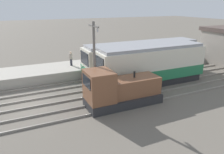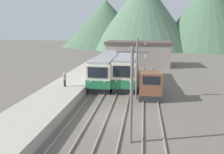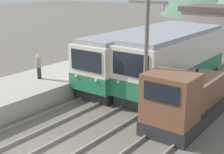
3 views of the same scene
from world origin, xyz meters
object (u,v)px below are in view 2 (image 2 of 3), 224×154
(shunting_locomotive, at_px, (150,85))
(catenary_mast_near, at_px, (132,92))
(person_on_platform, at_px, (65,79))
(commuter_train_left, at_px, (108,69))
(catenary_mast_mid, at_px, (137,66))
(commuter_train_center, at_px, (127,70))

(shunting_locomotive, xyz_separation_m, catenary_mast_near, (-1.49, -10.68, 2.31))
(person_on_platform, bearing_deg, commuter_train_left, 62.73)
(catenary_mast_mid, bearing_deg, catenary_mast_near, -90.00)
(commuter_train_center, relative_size, person_on_platform, 6.94)
(commuter_train_left, distance_m, catenary_mast_near, 17.10)
(catenary_mast_mid, relative_size, person_on_platform, 3.99)
(commuter_train_center, bearing_deg, catenary_mast_near, -84.49)
(commuter_train_left, distance_m, catenary_mast_mid, 8.62)
(commuter_train_center, bearing_deg, commuter_train_left, 163.75)
(catenary_mast_mid, bearing_deg, commuter_train_center, 103.19)
(shunting_locomotive, bearing_deg, commuter_train_left, 135.11)
(commuter_train_center, distance_m, shunting_locomotive, 5.83)
(catenary_mast_mid, bearing_deg, person_on_platform, 179.07)
(catenary_mast_mid, bearing_deg, shunting_locomotive, 44.67)
(commuter_train_center, height_order, person_on_platform, commuter_train_center)
(commuter_train_left, relative_size, shunting_locomotive, 2.24)
(catenary_mast_near, bearing_deg, shunting_locomotive, 82.05)
(commuter_train_left, bearing_deg, catenary_mast_near, -75.33)
(commuter_train_left, relative_size, catenary_mast_mid, 2.11)
(catenary_mast_mid, height_order, person_on_platform, catenary_mast_mid)
(shunting_locomotive, xyz_separation_m, person_on_platform, (-9.47, -1.35, 0.65))
(commuter_train_left, bearing_deg, commuter_train_center, -16.25)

